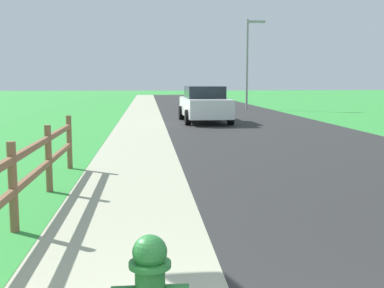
# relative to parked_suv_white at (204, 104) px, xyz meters

# --- Properties ---
(ground_plane) EXTENTS (120.00, 120.00, 0.00)m
(ground_plane) POSITION_rel_parked_suv_white_xyz_m (-1.78, 5.06, -0.79)
(ground_plane) COLOR green
(road_asphalt) EXTENTS (7.00, 66.00, 0.01)m
(road_asphalt) POSITION_rel_parked_suv_white_xyz_m (1.72, 7.06, -0.78)
(road_asphalt) COLOR #292929
(road_asphalt) RESTS_ON ground
(curb_concrete) EXTENTS (6.00, 66.00, 0.01)m
(curb_concrete) POSITION_rel_parked_suv_white_xyz_m (-4.78, 7.06, -0.78)
(curb_concrete) COLOR #A9AA8F
(curb_concrete) RESTS_ON ground
(grass_verge) EXTENTS (5.00, 66.00, 0.00)m
(grass_verge) POSITION_rel_parked_suv_white_xyz_m (-6.28, 7.06, -0.78)
(grass_verge) COLOR green
(grass_verge) RESTS_ON ground
(rail_fence) EXTENTS (0.11, 8.83, 1.12)m
(rail_fence) POSITION_rel_parked_suv_white_xyz_m (-4.11, -15.61, -0.14)
(rail_fence) COLOR brown
(rail_fence) RESTS_ON ground
(parked_suv_white) EXTENTS (2.07, 4.75, 1.57)m
(parked_suv_white) POSITION_rel_parked_suv_white_xyz_m (0.00, 0.00, 0.00)
(parked_suv_white) COLOR white
(parked_suv_white) RESTS_ON ground
(street_lamp) EXTENTS (1.17, 0.20, 5.57)m
(street_lamp) POSITION_rel_parked_suv_white_xyz_m (3.86, 9.25, 2.58)
(street_lamp) COLOR gray
(street_lamp) RESTS_ON ground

